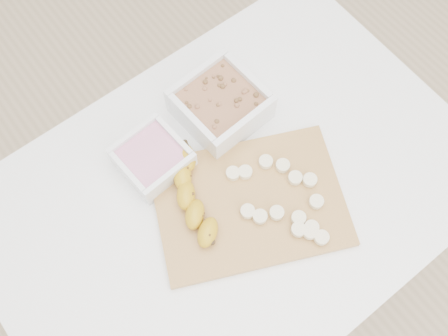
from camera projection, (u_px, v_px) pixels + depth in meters
ground at (229, 266)px, 1.71m from camera, size 3.50×3.50×0.00m
table at (232, 205)px, 1.11m from camera, size 1.00×0.70×0.75m
bowl_yogurt at (153, 158)px, 1.01m from camera, size 0.14×0.14×0.06m
bowl_granola at (221, 104)px, 1.05m from camera, size 0.18×0.18×0.08m
cutting_board at (250, 203)px, 1.00m from camera, size 0.45×0.40×0.01m
banana at (194, 197)px, 0.98m from camera, size 0.16×0.21×0.04m
banana_slices at (284, 201)px, 0.99m from camera, size 0.17×0.24×0.02m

